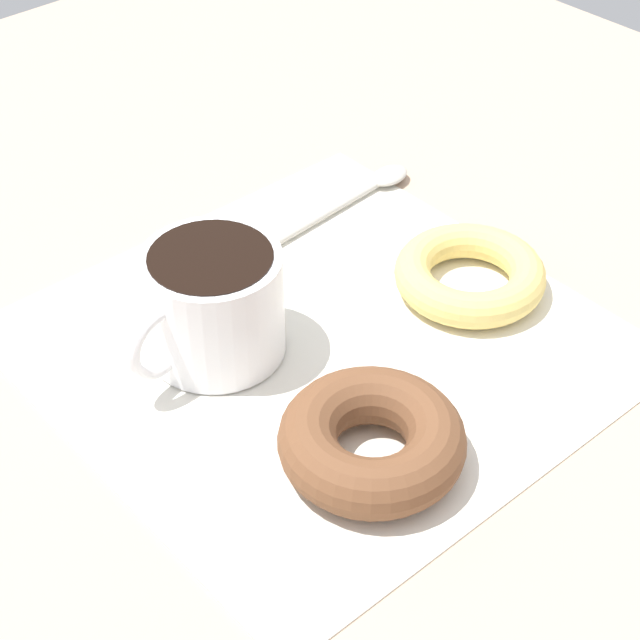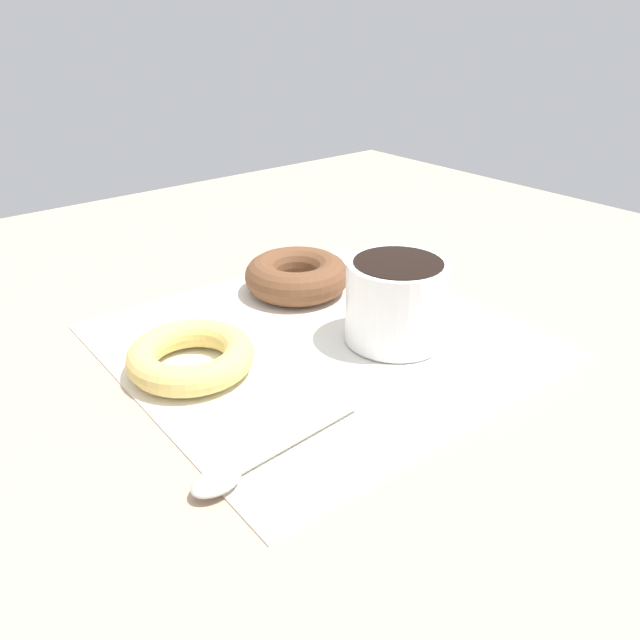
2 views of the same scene
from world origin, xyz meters
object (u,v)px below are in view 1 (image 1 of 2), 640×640
at_px(coffee_cup, 212,303).
at_px(donut_far, 372,440).
at_px(donut_near_cup, 470,274).
at_px(spoon, 371,187).

height_order(coffee_cup, donut_far, coffee_cup).
height_order(donut_near_cup, spoon, donut_near_cup).
relative_size(coffee_cup, spoon, 0.83).
distance_m(coffee_cup, donut_far, 0.15).
bearing_deg(coffee_cup, donut_near_cup, -112.04).
distance_m(donut_near_cup, spoon, 0.14).
height_order(donut_far, spoon, donut_far).
bearing_deg(spoon, coffee_cup, 107.72).
bearing_deg(donut_near_cup, donut_far, 113.11).
bearing_deg(donut_far, donut_near_cup, -66.89).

